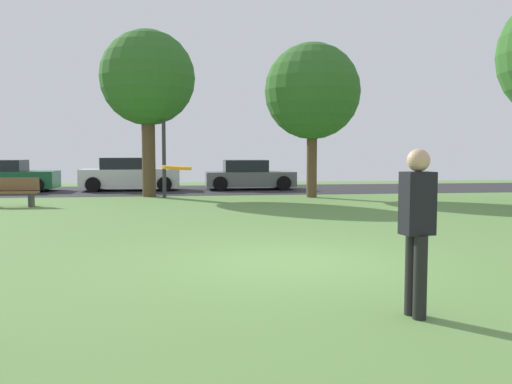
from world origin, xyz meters
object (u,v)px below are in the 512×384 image
object	(u,v)px
maple_tree_far	(312,92)
street_lamp_post	(164,137)
parked_car_grey	(249,176)
park_bench	(12,192)
parked_car_green	(4,177)
parked_car_white	(130,175)
person_thrower	(417,224)
frisbee_disc	(177,168)
oak_tree_left	(148,79)

from	to	relation	value
maple_tree_far	street_lamp_post	xyz separation A→B (m)	(-5.50, 0.58, -1.69)
maple_tree_far	parked_car_grey	xyz separation A→B (m)	(-1.84, 4.50, -3.33)
park_bench	parked_car_green	bearing A→B (deg)	-71.01
parked_car_white	person_thrower	bearing A→B (deg)	-76.14
person_thrower	parked_car_white	xyz separation A→B (m)	(-4.72, 19.12, -0.31)
frisbee_disc	street_lamp_post	world-z (taller)	street_lamp_post
person_thrower	street_lamp_post	xyz separation A→B (m)	(-3.08, 15.14, 1.27)
maple_tree_far	person_thrower	xyz separation A→B (m)	(-2.42, -14.57, -2.96)
parked_car_green	parked_car_grey	distance (m)	10.60
person_thrower	parked_car_grey	size ratio (longest dim) A/B	0.44
maple_tree_far	person_thrower	size ratio (longest dim) A/B	3.27
parked_car_green	park_bench	world-z (taller)	parked_car_green
parked_car_white	park_bench	bearing A→B (deg)	-114.22
oak_tree_left	parked_car_green	distance (m)	8.16
oak_tree_left	parked_car_white	size ratio (longest dim) A/B	1.48
street_lamp_post	park_bench	bearing A→B (deg)	-149.82
street_lamp_post	parked_car_grey	bearing A→B (deg)	47.02
frisbee_disc	parked_car_green	world-z (taller)	frisbee_disc
person_thrower	parked_car_white	bearing A→B (deg)	-84.73
person_thrower	frisbee_disc	xyz separation A→B (m)	(-2.46, -0.37, 0.61)
parked_car_white	parked_car_grey	size ratio (longest dim) A/B	1.07
parked_car_green	parked_car_white	distance (m)	5.30
parked_car_grey	park_bench	world-z (taller)	parked_car_grey
maple_tree_far	park_bench	world-z (taller)	maple_tree_far
frisbee_disc	parked_car_green	xyz separation A→B (m)	(-7.56, 19.51, -0.96)
oak_tree_left	parked_car_grey	distance (m)	6.65
street_lamp_post	oak_tree_left	bearing A→B (deg)	136.69
oak_tree_left	parked_car_grey	xyz separation A→B (m)	(4.26, 3.37, -3.84)
oak_tree_left	parked_car_green	world-z (taller)	oak_tree_left
parked_car_green	park_bench	size ratio (longest dim) A/B	2.67
maple_tree_far	street_lamp_post	world-z (taller)	maple_tree_far
maple_tree_far	parked_car_green	distance (m)	13.66
person_thrower	park_bench	world-z (taller)	person_thrower
parked_car_grey	street_lamp_post	xyz separation A→B (m)	(-3.66, -3.93, 1.64)
person_thrower	parked_car_green	bearing A→B (deg)	-70.96
parked_car_green	park_bench	distance (m)	7.08
maple_tree_far	person_thrower	bearing A→B (deg)	-99.44
frisbee_disc	street_lamp_post	bearing A→B (deg)	92.31
parked_car_green	street_lamp_post	world-z (taller)	street_lamp_post
person_thrower	frisbee_disc	bearing A→B (deg)	-0.00
frisbee_disc	parked_car_grey	world-z (taller)	frisbee_disc
parked_car_green	parked_car_grey	bearing A→B (deg)	-0.37
oak_tree_left	parked_car_white	xyz separation A→B (m)	(-1.04, 3.41, -3.78)
parked_car_white	street_lamp_post	distance (m)	4.58
maple_tree_far	park_bench	bearing A→B (deg)	-168.19
street_lamp_post	person_thrower	bearing A→B (deg)	-78.50
parked_car_green	parked_car_white	xyz separation A→B (m)	(5.30, -0.02, 0.04)
oak_tree_left	parked_car_green	size ratio (longest dim) A/B	1.47
frisbee_disc	parked_car_grey	bearing A→B (deg)	81.12
person_thrower	parked_car_grey	bearing A→B (deg)	-100.33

